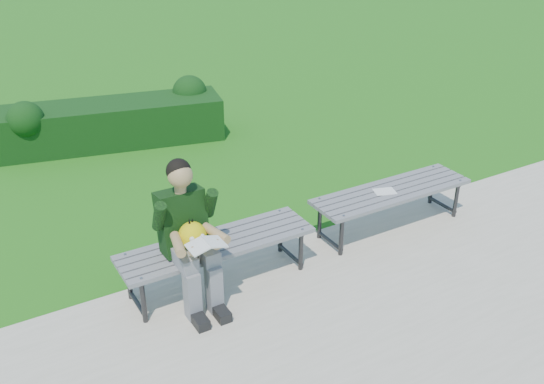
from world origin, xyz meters
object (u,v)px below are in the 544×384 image
bench_left (217,247)px  bench_right (392,194)px  seated_boy (188,231)px  hedge (110,121)px  paper_sheet (385,191)px

bench_left → bench_right: size_ratio=1.00×
bench_left → seated_boy: 0.43m
bench_right → hedge: bearing=115.4°
bench_left → paper_sheet: 1.95m
seated_boy → paper_sheet: bearing=2.8°
paper_sheet → bench_right: bearing=-0.0°
bench_left → bench_right: bearing=0.5°
hedge → seated_boy: seated_boy is taller
bench_left → paper_sheet: size_ratio=6.96×
seated_boy → bench_left: bearing=17.5°
hedge → bench_right: bearing=-64.6°
hedge → seated_boy: bearing=-97.1°
bench_right → seated_boy: (-2.35, -0.11, 0.30)m
hedge → seated_boy: size_ratio=2.48×
paper_sheet → seated_boy: bearing=-177.2°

